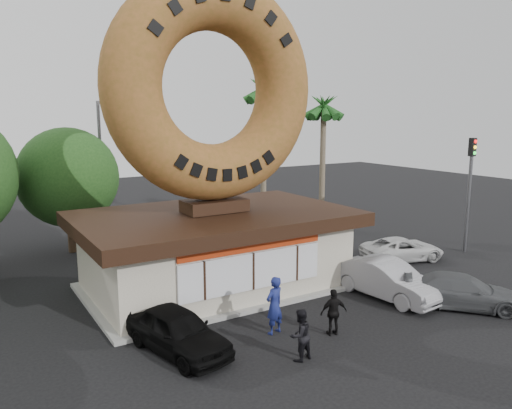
{
  "coord_description": "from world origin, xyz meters",
  "views": [
    {
      "loc": [
        -9.2,
        -12.23,
        7.3
      ],
      "look_at": [
        0.79,
        4.0,
        3.83
      ],
      "focal_mm": 35.0,
      "sensor_mm": 36.0,
      "label": 1
    }
  ],
  "objects_px": {
    "donut_shop": "(215,247)",
    "car_silver": "(387,279)",
    "giant_donut": "(213,89)",
    "car_grey": "(463,291)",
    "car_white": "(402,249)",
    "car_black": "(177,331)",
    "person_center": "(300,335)",
    "person_left": "(274,305)",
    "person_right": "(334,312)",
    "traffic_signal": "(470,180)",
    "street_lamp": "(104,165)"
  },
  "relations": [
    {
      "from": "person_right",
      "to": "car_grey",
      "type": "height_order",
      "value": "person_right"
    },
    {
      "from": "donut_shop",
      "to": "person_center",
      "type": "xyz_separation_m",
      "value": [
        -0.77,
        -7.03,
        -0.97
      ]
    },
    {
      "from": "giant_donut",
      "to": "car_grey",
      "type": "distance_m",
      "value": 12.51
    },
    {
      "from": "giant_donut",
      "to": "car_black",
      "type": "relative_size",
      "value": 2.21
    },
    {
      "from": "donut_shop",
      "to": "car_white",
      "type": "height_order",
      "value": "donut_shop"
    },
    {
      "from": "car_white",
      "to": "car_black",
      "type": "bearing_deg",
      "value": 117.76
    },
    {
      "from": "car_black",
      "to": "car_white",
      "type": "bearing_deg",
      "value": 0.49
    },
    {
      "from": "car_grey",
      "to": "street_lamp",
      "type": "bearing_deg",
      "value": 74.88
    },
    {
      "from": "donut_shop",
      "to": "car_grey",
      "type": "xyz_separation_m",
      "value": [
        7.02,
        -6.95,
        -1.13
      ]
    },
    {
      "from": "person_right",
      "to": "car_silver",
      "type": "distance_m",
      "value": 4.37
    },
    {
      "from": "street_lamp",
      "to": "car_white",
      "type": "height_order",
      "value": "street_lamp"
    },
    {
      "from": "giant_donut",
      "to": "donut_shop",
      "type": "bearing_deg",
      "value": -90.0
    },
    {
      "from": "street_lamp",
      "to": "person_center",
      "type": "distance_m",
      "value": 17.48
    },
    {
      "from": "car_black",
      "to": "car_grey",
      "type": "distance_m",
      "value": 10.96
    },
    {
      "from": "giant_donut",
      "to": "car_grey",
      "type": "bearing_deg",
      "value": -44.76
    },
    {
      "from": "person_center",
      "to": "person_left",
      "type": "bearing_deg",
      "value": -109.75
    },
    {
      "from": "person_left",
      "to": "person_center",
      "type": "xyz_separation_m",
      "value": [
        -0.38,
        -1.95,
        -0.19
      ]
    },
    {
      "from": "person_center",
      "to": "person_right",
      "type": "height_order",
      "value": "person_center"
    },
    {
      "from": "donut_shop",
      "to": "street_lamp",
      "type": "distance_m",
      "value": 10.54
    },
    {
      "from": "street_lamp",
      "to": "car_black",
      "type": "relative_size",
      "value": 1.97
    },
    {
      "from": "traffic_signal",
      "to": "person_center",
      "type": "xyz_separation_m",
      "value": [
        -14.77,
        -5.04,
        -3.07
      ]
    },
    {
      "from": "street_lamp",
      "to": "person_left",
      "type": "height_order",
      "value": "street_lamp"
    },
    {
      "from": "car_black",
      "to": "car_white",
      "type": "height_order",
      "value": "car_black"
    },
    {
      "from": "giant_donut",
      "to": "street_lamp",
      "type": "bearing_deg",
      "value": 100.51
    },
    {
      "from": "street_lamp",
      "to": "car_silver",
      "type": "relative_size",
      "value": 1.74
    },
    {
      "from": "person_left",
      "to": "car_grey",
      "type": "xyz_separation_m",
      "value": [
        7.42,
        -1.87,
        -0.36
      ]
    },
    {
      "from": "car_silver",
      "to": "traffic_signal",
      "type": "bearing_deg",
      "value": 11.32
    },
    {
      "from": "traffic_signal",
      "to": "car_grey",
      "type": "height_order",
      "value": "traffic_signal"
    },
    {
      "from": "street_lamp",
      "to": "person_left",
      "type": "bearing_deg",
      "value": -84.48
    },
    {
      "from": "donut_shop",
      "to": "car_black",
      "type": "distance_m",
      "value": 6.0
    },
    {
      "from": "giant_donut",
      "to": "car_silver",
      "type": "distance_m",
      "value": 10.34
    },
    {
      "from": "donut_shop",
      "to": "car_silver",
      "type": "xyz_separation_m",
      "value": [
        5.32,
        -4.67,
        -1.01
      ]
    },
    {
      "from": "traffic_signal",
      "to": "car_white",
      "type": "height_order",
      "value": "traffic_signal"
    },
    {
      "from": "car_black",
      "to": "car_silver",
      "type": "xyz_separation_m",
      "value": [
        9.0,
        -0.05,
        0.06
      ]
    },
    {
      "from": "giant_donut",
      "to": "traffic_signal",
      "type": "distance_m",
      "value": 14.82
    },
    {
      "from": "traffic_signal",
      "to": "donut_shop",
      "type": "bearing_deg",
      "value": 171.9
    },
    {
      "from": "person_right",
      "to": "car_white",
      "type": "distance_m",
      "value": 9.9
    },
    {
      "from": "street_lamp",
      "to": "person_right",
      "type": "relative_size",
      "value": 5.03
    },
    {
      "from": "person_center",
      "to": "street_lamp",
      "type": "bearing_deg",
      "value": -95.13
    },
    {
      "from": "donut_shop",
      "to": "car_black",
      "type": "bearing_deg",
      "value": -128.64
    },
    {
      "from": "person_right",
      "to": "car_grey",
      "type": "bearing_deg",
      "value": -171.97
    },
    {
      "from": "street_lamp",
      "to": "traffic_signal",
      "type": "distance_m",
      "value": 19.9
    },
    {
      "from": "car_white",
      "to": "giant_donut",
      "type": "bearing_deg",
      "value": 96.29
    },
    {
      "from": "car_grey",
      "to": "person_right",
      "type": "bearing_deg",
      "value": 130.02
    },
    {
      "from": "donut_shop",
      "to": "person_left",
      "type": "relative_size",
      "value": 5.64
    },
    {
      "from": "giant_donut",
      "to": "traffic_signal",
      "type": "xyz_separation_m",
      "value": [
        14.0,
        -2.01,
        -4.42
      ]
    },
    {
      "from": "traffic_signal",
      "to": "person_left",
      "type": "relative_size",
      "value": 3.06
    },
    {
      "from": "traffic_signal",
      "to": "person_right",
      "type": "xyz_separation_m",
      "value": [
        -12.77,
        -4.22,
        -3.07
      ]
    },
    {
      "from": "car_grey",
      "to": "person_left",
      "type": "bearing_deg",
      "value": 123.13
    },
    {
      "from": "car_grey",
      "to": "car_white",
      "type": "bearing_deg",
      "value": 20.35
    }
  ]
}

